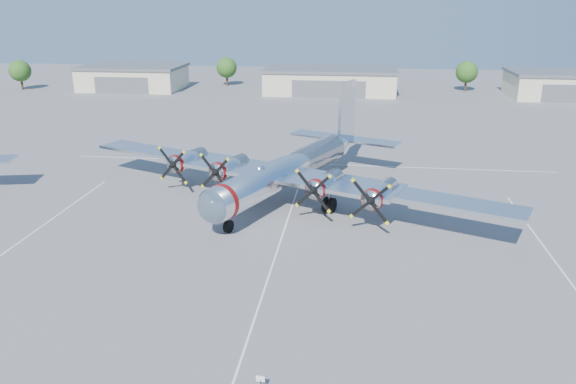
# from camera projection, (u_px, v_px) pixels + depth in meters

# --- Properties ---
(ground) EXTENTS (260.00, 260.00, 0.00)m
(ground) POSITION_uv_depth(u_px,v_px,m) (279.00, 246.00, 46.86)
(ground) COLOR #575759
(ground) RESTS_ON ground
(parking_lines) EXTENTS (60.00, 50.08, 0.01)m
(parking_lines) POSITION_uv_depth(u_px,v_px,m) (276.00, 255.00, 45.22)
(parking_lines) COLOR silver
(parking_lines) RESTS_ON ground
(hangar_west) EXTENTS (22.60, 14.60, 5.40)m
(hangar_west) POSITION_uv_depth(u_px,v_px,m) (133.00, 77.00, 128.11)
(hangar_west) COLOR beige
(hangar_west) RESTS_ON ground
(hangar_center) EXTENTS (28.60, 14.60, 5.40)m
(hangar_center) POSITION_uv_depth(u_px,v_px,m) (330.00, 80.00, 122.90)
(hangar_center) COLOR beige
(hangar_center) RESTS_ON ground
(hangar_east) EXTENTS (20.60, 14.60, 5.40)m
(hangar_east) POSITION_uv_depth(u_px,v_px,m) (560.00, 84.00, 117.34)
(hangar_east) COLOR beige
(hangar_east) RESTS_ON ground
(tree_far_west) EXTENTS (4.80, 4.80, 6.64)m
(tree_far_west) POSITION_uv_depth(u_px,v_px,m) (20.00, 71.00, 126.80)
(tree_far_west) COLOR #382619
(tree_far_west) RESTS_ON ground
(tree_west) EXTENTS (4.80, 4.80, 6.64)m
(tree_west) POSITION_uv_depth(u_px,v_px,m) (227.00, 68.00, 132.85)
(tree_west) COLOR #382619
(tree_west) RESTS_ON ground
(tree_east) EXTENTS (4.80, 4.80, 6.64)m
(tree_east) POSITION_uv_depth(u_px,v_px,m) (467.00, 72.00, 124.60)
(tree_east) COLOR #382619
(tree_east) RESTS_ON ground
(main_bomber_b29) EXTENTS (55.55, 47.76, 10.34)m
(main_bomber_b29) POSITION_uv_depth(u_px,v_px,m) (290.00, 197.00, 58.62)
(main_bomber_b29) COLOR silver
(main_bomber_b29) RESTS_ON ground
(info_placard) EXTENTS (0.48, 0.08, 0.91)m
(info_placard) POSITION_uv_depth(u_px,v_px,m) (260.00, 380.00, 29.36)
(info_placard) COLOR black
(info_placard) RESTS_ON ground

